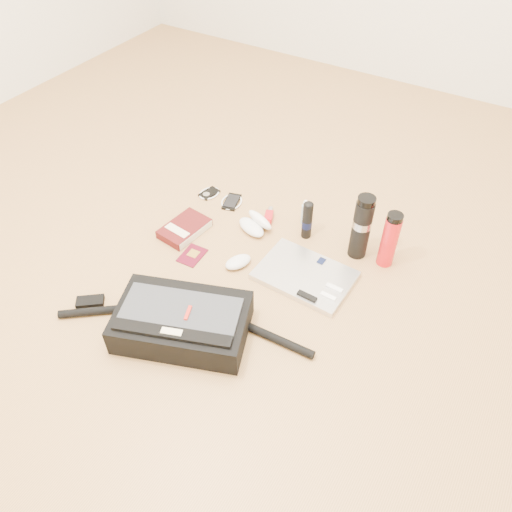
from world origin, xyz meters
name	(u,v)px	position (x,y,z in m)	size (l,w,h in m)	color
ground	(241,285)	(0.00, 0.00, 0.00)	(4.00, 4.00, 0.00)	#AD7E48
messenger_bag	(182,322)	(-0.05, -0.30, 0.06)	(0.88, 0.42, 0.13)	black
laptop	(305,275)	(0.20, 0.16, 0.01)	(0.37, 0.27, 0.04)	silver
book	(185,229)	(-0.37, 0.13, 0.02)	(0.16, 0.22, 0.04)	#440D0E
passport	(192,255)	(-0.26, 0.03, 0.00)	(0.09, 0.12, 0.01)	#490717
mouse	(238,262)	(-0.07, 0.08, 0.02)	(0.11, 0.13, 0.04)	silver
sunglasses_case	(256,224)	(-0.12, 0.31, 0.03)	(0.18, 0.17, 0.08)	silver
ipod	(209,193)	(-0.43, 0.41, 0.01)	(0.10, 0.10, 0.01)	black
phone	(232,202)	(-0.31, 0.41, 0.01)	(0.11, 0.13, 0.01)	black
inhaler	(269,217)	(-0.10, 0.39, 0.02)	(0.07, 0.12, 0.03)	#AF131B
spray_bottle	(305,213)	(0.04, 0.46, 0.05)	(0.04, 0.04, 0.12)	#92B6CA
aerosol_can	(307,220)	(0.09, 0.38, 0.09)	(0.06, 0.06, 0.18)	black
thermos_black	(361,227)	(0.31, 0.39, 0.15)	(0.09, 0.09, 0.29)	black
thermos_red	(389,240)	(0.43, 0.40, 0.12)	(0.07, 0.07, 0.25)	red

